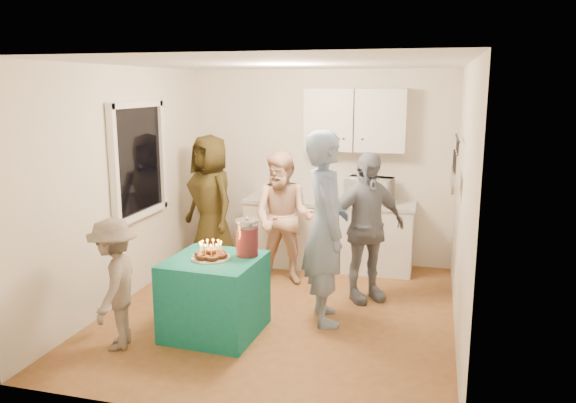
% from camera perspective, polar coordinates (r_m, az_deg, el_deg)
% --- Properties ---
extents(floor, '(4.00, 4.00, 0.00)m').
position_cam_1_polar(floor, '(6.13, -0.86, -11.25)').
color(floor, brown).
rests_on(floor, ground).
extents(ceiling, '(4.00, 4.00, 0.00)m').
position_cam_1_polar(ceiling, '(5.64, -0.94, 13.85)').
color(ceiling, white).
rests_on(ceiling, floor).
extents(back_wall, '(3.60, 3.60, 0.00)m').
position_cam_1_polar(back_wall, '(7.66, 3.18, 3.53)').
color(back_wall, silver).
rests_on(back_wall, floor).
extents(left_wall, '(4.00, 4.00, 0.00)m').
position_cam_1_polar(left_wall, '(6.46, -16.45, 1.53)').
color(left_wall, silver).
rests_on(left_wall, floor).
extents(right_wall, '(4.00, 4.00, 0.00)m').
position_cam_1_polar(right_wall, '(5.54, 17.32, -0.17)').
color(right_wall, silver).
rests_on(right_wall, floor).
extents(window_night, '(0.04, 1.00, 1.20)m').
position_cam_1_polar(window_night, '(6.66, -15.02, 4.08)').
color(window_night, black).
rests_on(window_night, left_wall).
extents(counter, '(2.20, 0.58, 0.86)m').
position_cam_1_polar(counter, '(7.51, 4.13, -3.43)').
color(counter, white).
rests_on(counter, floor).
extents(countertop, '(2.24, 0.62, 0.05)m').
position_cam_1_polar(countertop, '(7.40, 4.18, -0.03)').
color(countertop, beige).
rests_on(countertop, counter).
extents(upper_cabinet, '(1.30, 0.30, 0.80)m').
position_cam_1_polar(upper_cabinet, '(7.36, 6.85, 8.22)').
color(upper_cabinet, white).
rests_on(upper_cabinet, back_wall).
extents(pot_rack, '(0.12, 1.00, 0.60)m').
position_cam_1_polar(pot_rack, '(6.18, 16.51, 3.89)').
color(pot_rack, black).
rests_on(pot_rack, right_wall).
extents(microwave, '(0.62, 0.47, 0.32)m').
position_cam_1_polar(microwave, '(7.29, 8.24, 1.17)').
color(microwave, white).
rests_on(microwave, countertop).
extents(party_table, '(0.90, 0.90, 0.76)m').
position_cam_1_polar(party_table, '(5.58, -7.44, -9.50)').
color(party_table, '#106F61').
rests_on(party_table, floor).
extents(donut_cake, '(0.38, 0.38, 0.18)m').
position_cam_1_polar(donut_cake, '(5.43, -7.86, -4.86)').
color(donut_cake, '#381C0C').
rests_on(donut_cake, party_table).
extents(punch_jar, '(0.22, 0.22, 0.34)m').
position_cam_1_polar(punch_jar, '(5.47, -4.18, -3.78)').
color(punch_jar, '#B70E1E').
rests_on(punch_jar, party_table).
extents(man_birthday, '(0.70, 0.84, 1.97)m').
position_cam_1_polar(man_birthday, '(5.66, 3.87, -2.70)').
color(man_birthday, '#778DAD').
rests_on(man_birthday, floor).
extents(woman_back_left, '(1.03, 0.95, 1.77)m').
position_cam_1_polar(woman_back_left, '(7.47, -7.85, -0.03)').
color(woman_back_left, brown).
rests_on(woman_back_left, floor).
extents(woman_back_center, '(0.84, 0.67, 1.63)m').
position_cam_1_polar(woman_back_center, '(6.79, -0.46, -1.72)').
color(woman_back_center, tan).
rests_on(woman_back_center, floor).
extents(woman_back_right, '(1.03, 0.93, 1.68)m').
position_cam_1_polar(woman_back_right, '(6.29, 7.85, -2.63)').
color(woman_back_right, black).
rests_on(woman_back_right, floor).
extents(child_near_left, '(0.66, 0.89, 1.23)m').
position_cam_1_polar(child_near_left, '(5.41, -17.22, -8.00)').
color(child_near_left, '#655951').
rests_on(child_near_left, floor).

